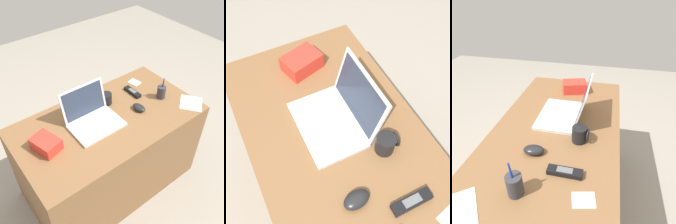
% 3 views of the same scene
% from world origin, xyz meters
% --- Properties ---
extents(ground_plane, '(6.00, 6.00, 0.00)m').
position_xyz_m(ground_plane, '(0.00, 0.00, 0.00)').
color(ground_plane, gray).
extents(desk, '(1.30, 0.71, 0.72)m').
position_xyz_m(desk, '(0.00, 0.00, 0.36)').
color(desk, brown).
rests_on(desk, ground).
extents(laptop, '(0.34, 0.30, 0.24)m').
position_xyz_m(laptop, '(-0.11, 0.03, 0.77)').
color(laptop, silver).
rests_on(laptop, desk).
extents(computer_mouse, '(0.08, 0.11, 0.04)m').
position_xyz_m(computer_mouse, '(0.23, -0.06, 0.74)').
color(computer_mouse, black).
rests_on(computer_mouse, desk).
extents(coffee_mug_white, '(0.08, 0.09, 0.09)m').
position_xyz_m(coffee_mug_white, '(0.09, 0.15, 0.76)').
color(coffee_mug_white, black).
rests_on(coffee_mug_white, desk).
extents(cordless_phone, '(0.04, 0.16, 0.03)m').
position_xyz_m(cordless_phone, '(0.32, 0.12, 0.73)').
color(cordless_phone, black).
rests_on(cordless_phone, desk).
extents(pen_holder, '(0.06, 0.06, 0.17)m').
position_xyz_m(pen_holder, '(0.46, -0.05, 0.77)').
color(pen_holder, '#333338').
rests_on(pen_holder, desk).
extents(snack_bag, '(0.17, 0.20, 0.08)m').
position_xyz_m(snack_bag, '(-0.46, 0.02, 0.76)').
color(snack_bag, red).
rests_on(snack_bag, desk).
extents(paper_note_near_laptop, '(0.09, 0.10, 0.00)m').
position_xyz_m(paper_note_near_laptop, '(0.43, 0.22, 0.72)').
color(paper_note_near_laptop, white).
rests_on(paper_note_near_laptop, desk).
extents(paper_note_left, '(0.23, 0.23, 0.00)m').
position_xyz_m(paper_note_left, '(0.58, -0.24, 0.72)').
color(paper_note_left, white).
rests_on(paper_note_left, desk).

